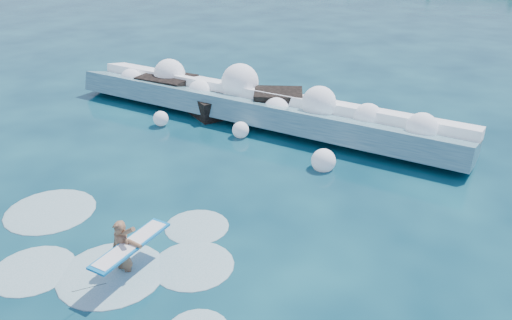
% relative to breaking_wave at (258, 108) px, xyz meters
% --- Properties ---
extents(ground, '(200.00, 200.00, 0.00)m').
position_rel_breaking_wave_xyz_m(ground, '(1.69, -7.61, -0.53)').
color(ground, '#072A3B').
rests_on(ground, ground).
extents(breaking_wave, '(17.49, 2.75, 1.51)m').
position_rel_breaking_wave_xyz_m(breaking_wave, '(0.00, 0.00, 0.00)').
color(breaking_wave, '#346D82').
rests_on(breaking_wave, ground).
extents(rock_cluster, '(8.23, 3.42, 1.41)m').
position_rel_breaking_wave_xyz_m(rock_cluster, '(-2.41, 0.15, -0.08)').
color(rock_cluster, black).
rests_on(rock_cluster, ground).
extents(surfer_with_board, '(0.88, 2.86, 1.68)m').
position_rel_breaking_wave_xyz_m(surfer_with_board, '(2.38, -10.43, 0.09)').
color(surfer_with_board, '#8D6142').
rests_on(surfer_with_board, ground).
extents(wave_spray, '(14.57, 4.83, 2.20)m').
position_rel_breaking_wave_xyz_m(wave_spray, '(-0.42, 0.07, 0.48)').
color(wave_spray, white).
rests_on(wave_spray, ground).
extents(surf_foam, '(8.57, 5.49, 0.13)m').
position_rel_breaking_wave_xyz_m(surf_foam, '(1.20, -10.04, -0.53)').
color(surf_foam, silver).
rests_on(surf_foam, ground).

